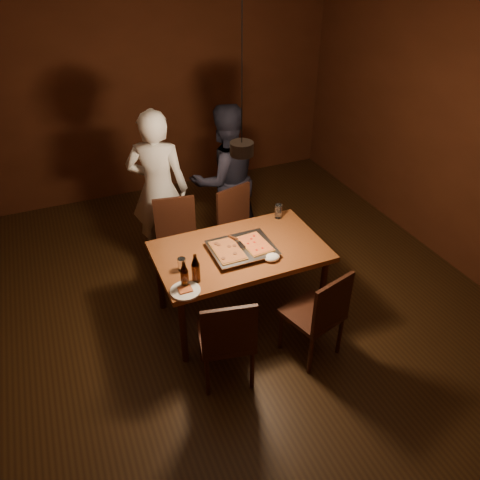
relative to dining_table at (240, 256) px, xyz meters
name	(u,v)px	position (x,y,z in m)	size (l,w,h in m)	color
room_shell	(242,190)	(-0.03, -0.11, 0.72)	(6.00, 6.00, 6.00)	#33200D
dining_table	(240,256)	(0.00, 0.00, 0.00)	(1.50, 0.90, 0.75)	brown
chair_far_left	(177,234)	(-0.36, 0.79, -0.14)	(0.48, 0.48, 0.49)	#38190F
chair_far_right	(240,221)	(0.32, 0.75, -0.14)	(0.52, 0.52, 0.49)	#38190F
chair_near_left	(227,334)	(-0.42, -0.73, -0.14)	(0.50, 0.50, 0.49)	#38190F
chair_near_right	(321,310)	(0.39, -0.77, -0.14)	(0.52, 0.52, 0.49)	#38190F
pizza_tray	(242,249)	(0.00, -0.04, 0.10)	(0.55, 0.45, 0.05)	silver
pizza_meat	(228,250)	(-0.14, -0.05, 0.13)	(0.23, 0.37, 0.02)	maroon
pizza_cheese	(255,244)	(0.12, -0.05, 0.13)	(0.21, 0.34, 0.02)	gold
spatula	(242,245)	(0.01, -0.02, 0.14)	(0.09, 0.24, 0.04)	silver
beer_bottle_a	(184,275)	(-0.60, -0.30, 0.19)	(0.06, 0.06, 0.24)	black
beer_bottle_b	(196,268)	(-0.50, -0.27, 0.20)	(0.07, 0.07, 0.26)	black
water_glass_left	(182,264)	(-0.56, -0.08, 0.13)	(0.07, 0.07, 0.11)	silver
water_glass_right	(278,211)	(0.56, 0.35, 0.15)	(0.07, 0.07, 0.14)	silver
plate_slice	(185,291)	(-0.62, -0.36, 0.08)	(0.24, 0.24, 0.03)	white
napkin	(272,257)	(0.19, -0.26, 0.10)	(0.14, 0.11, 0.06)	white
diner_white	(159,189)	(-0.41, 1.20, 0.18)	(0.62, 0.41, 1.71)	silver
diner_dark	(225,179)	(0.33, 1.20, 0.15)	(0.81, 0.63, 1.66)	black
pendant_lamp	(242,147)	(-0.03, -0.11, 1.08)	(0.18, 0.18, 1.10)	black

